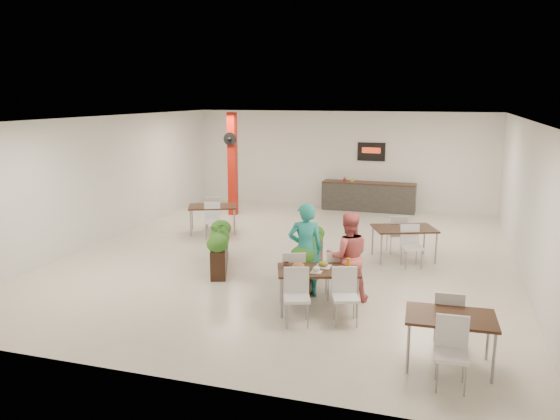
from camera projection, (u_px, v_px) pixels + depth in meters
The scene contains 12 objects.
ground at pixel (291, 255), 12.89m from camera, with size 12.00×12.00×0.00m, color beige.
room_shell at pixel (291, 171), 12.48m from camera, with size 10.10×12.10×3.22m.
red_column at pixel (232, 163), 16.97m from camera, with size 0.40×0.41×3.20m.
service_counter at pixel (368, 196), 17.79m from camera, with size 3.00×0.64×2.20m.
main_table at pixel (318, 276), 9.47m from camera, with size 1.67×1.92×0.92m.
diner_man at pixel (305, 250), 10.15m from camera, with size 0.65×0.43×1.78m, color teal.
diner_woman at pixel (348, 257), 9.93m from camera, with size 0.80×0.63×1.65m, color #DA6162.
planter_left at pixel (220, 245), 11.84m from camera, with size 0.95×1.84×1.01m.
planter_right at pixel (309, 257), 11.02m from camera, with size 0.57×2.05×1.08m.
side_table_a at pixel (213, 210), 14.93m from camera, with size 1.53×1.66×0.92m.
side_table_b at pixel (404, 232), 12.45m from camera, with size 1.60×1.66×0.92m.
side_table_c at pixel (450, 324), 7.49m from camera, with size 1.24×1.64×0.92m.
Camera 1 is at (3.42, -11.92, 3.71)m, focal length 35.00 mm.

